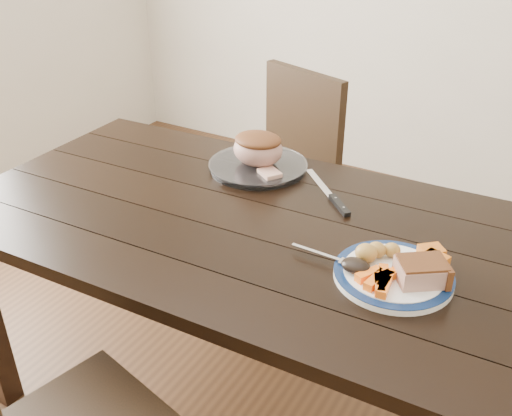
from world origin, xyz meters
The scene contains 15 objects.
ground centered at (0.00, 0.00, 0.00)m, with size 4.00×4.00×0.00m, color #472B16.
dining_table centered at (0.00, 0.00, 0.66)m, with size 1.64×0.97×0.75m.
chair_far centered at (-0.24, 0.73, 0.52)m, with size 0.54×0.54×0.93m.
dinner_plate centered at (0.49, -0.07, 0.76)m, with size 0.28×0.28×0.02m, color white.
plate_rim centered at (0.49, -0.07, 0.77)m, with size 0.28×0.28×0.02m, color #0E2046.
serving_platter centered at (-0.09, 0.29, 0.76)m, with size 0.32×0.32×0.02m, color white.
pork_slice centered at (0.55, -0.08, 0.79)m, with size 0.11×0.08×0.05m, color tan.
roasted_potatoes centered at (0.43, -0.04, 0.79)m, with size 0.10×0.10×0.05m.
carrot_batons centered at (0.48, -0.13, 0.78)m, with size 0.09×0.12×0.02m.
pumpkin_wedges centered at (0.56, 0.00, 0.79)m, with size 0.09×0.09×0.04m.
dark_mushroom centered at (0.41, -0.12, 0.79)m, with size 0.07×0.05×0.03m, color black.
fork centered at (0.33, -0.09, 0.77)m, with size 0.18×0.03×0.00m.
roast_joint centered at (-0.09, 0.29, 0.82)m, with size 0.17×0.14×0.11m, color tan.
cut_slice centered at (-0.02, 0.23, 0.78)m, with size 0.07×0.06×0.02m, color tan.
carving_knife centered at (0.21, 0.21, 0.76)m, with size 0.24×0.24×0.01m.
Camera 1 is at (0.77, -1.18, 1.56)m, focal length 40.00 mm.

